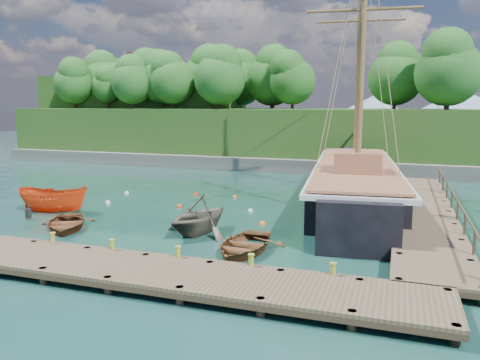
% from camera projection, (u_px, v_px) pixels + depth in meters
% --- Properties ---
extents(ground, '(160.00, 160.00, 0.00)m').
position_uv_depth(ground, '(188.00, 234.00, 23.79)').
color(ground, '#133628').
rests_on(ground, ground).
extents(dock_near, '(20.00, 3.20, 1.10)m').
position_uv_depth(dock_near, '(161.00, 273.00, 17.02)').
color(dock_near, '#4D3F2C').
rests_on(dock_near, ground).
extents(dock_east, '(3.20, 24.00, 1.10)m').
position_uv_depth(dock_east, '(424.00, 212.00, 26.60)').
color(dock_east, '#4D3F2C').
rests_on(dock_east, ground).
extents(bollard_0, '(0.26, 0.26, 0.45)m').
position_uv_depth(bollard_0, '(54.00, 256.00, 20.30)').
color(bollard_0, olive).
rests_on(bollard_0, ground).
extents(bollard_1, '(0.26, 0.26, 0.45)m').
position_uv_depth(bollard_1, '(113.00, 263.00, 19.35)').
color(bollard_1, olive).
rests_on(bollard_1, ground).
extents(bollard_2, '(0.26, 0.26, 0.45)m').
position_uv_depth(bollard_2, '(178.00, 272.00, 18.39)').
color(bollard_2, olive).
rests_on(bollard_2, ground).
extents(bollard_3, '(0.26, 0.26, 0.45)m').
position_uv_depth(bollard_3, '(251.00, 281.00, 17.44)').
color(bollard_3, olive).
rests_on(bollard_3, ground).
extents(bollard_4, '(0.26, 0.26, 0.45)m').
position_uv_depth(bollard_4, '(332.00, 291.00, 16.48)').
color(bollard_4, olive).
rests_on(bollard_4, ground).
extents(rowboat_0, '(4.52, 4.88, 0.82)m').
position_uv_depth(rowboat_0, '(66.00, 229.00, 24.72)').
color(rowboat_0, brown).
rests_on(rowboat_0, ground).
extents(rowboat_1, '(4.53, 4.92, 2.16)m').
position_uv_depth(rowboat_1, '(199.00, 233.00, 23.85)').
color(rowboat_1, '#5B5649').
rests_on(rowboat_1, ground).
extents(rowboat_2, '(3.27, 4.42, 0.88)m').
position_uv_depth(rowboat_2, '(244.00, 252.00, 20.88)').
color(rowboat_2, brown).
rests_on(rowboat_2, ground).
extents(motorboat_orange, '(4.74, 2.31, 1.76)m').
position_uv_depth(motorboat_orange, '(54.00, 212.00, 28.61)').
color(motorboat_orange, '#E24A16').
rests_on(motorboat_orange, ground).
extents(cabin_boat_white, '(2.87, 5.19, 1.89)m').
position_uv_depth(cabin_boat_white, '(355.00, 242.00, 22.36)').
color(cabin_boat_white, '#BBBAB4').
rests_on(cabin_boat_white, ground).
extents(schooner, '(7.25, 28.29, 20.87)m').
position_uv_depth(schooner, '(355.00, 188.00, 30.29)').
color(schooner, black).
rests_on(schooner, ground).
extents(mooring_buoy_0, '(0.34, 0.34, 0.34)m').
position_uv_depth(mooring_buoy_0, '(108.00, 203.00, 31.13)').
color(mooring_buoy_0, white).
rests_on(mooring_buoy_0, ground).
extents(mooring_buoy_1, '(0.35, 0.35, 0.35)m').
position_uv_depth(mooring_buoy_1, '(179.00, 207.00, 29.91)').
color(mooring_buoy_1, '#F92F03').
rests_on(mooring_buoy_1, ground).
extents(mooring_buoy_2, '(0.35, 0.35, 0.35)m').
position_uv_depth(mooring_buoy_2, '(197.00, 213.00, 28.21)').
color(mooring_buoy_2, '#D53E00').
rests_on(mooring_buoy_2, ground).
extents(mooring_buoy_3, '(0.34, 0.34, 0.34)m').
position_uv_depth(mooring_buoy_3, '(251.00, 212.00, 28.67)').
color(mooring_buoy_3, silver).
rests_on(mooring_buoy_3, ground).
extents(mooring_buoy_4, '(0.33, 0.33, 0.33)m').
position_uv_depth(mooring_buoy_4, '(196.00, 195.00, 33.93)').
color(mooring_buoy_4, '#F03400').
rests_on(mooring_buoy_4, ground).
extents(mooring_buoy_5, '(0.28, 0.28, 0.28)m').
position_uv_depth(mooring_buoy_5, '(235.00, 197.00, 33.11)').
color(mooring_buoy_5, orange).
rests_on(mooring_buoy_5, ground).
extents(mooring_buoy_6, '(0.35, 0.35, 0.35)m').
position_uv_depth(mooring_buoy_6, '(127.00, 194.00, 34.37)').
color(mooring_buoy_6, silver).
rests_on(mooring_buoy_6, ground).
extents(mooring_buoy_7, '(0.37, 0.37, 0.37)m').
position_uv_depth(mooring_buoy_7, '(262.00, 224.00, 25.62)').
color(mooring_buoy_7, orange).
rests_on(mooring_buoy_7, ground).
extents(headland, '(51.00, 19.31, 12.90)m').
position_uv_depth(headland, '(201.00, 112.00, 56.30)').
color(headland, '#474744').
rests_on(headland, ground).
extents(distant_ridge, '(117.00, 40.00, 10.00)m').
position_uv_depth(distant_ridge, '(369.00, 116.00, 87.11)').
color(distant_ridge, '#728CA5').
rests_on(distant_ridge, ground).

